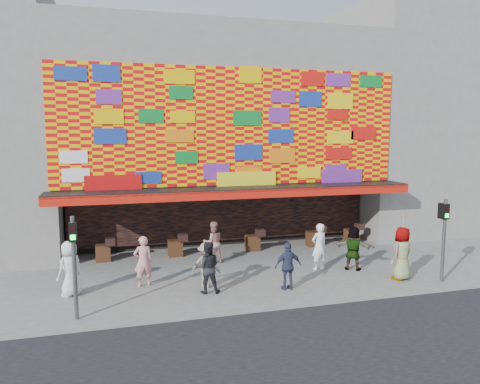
{
  "coord_description": "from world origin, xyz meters",
  "views": [
    {
      "loc": [
        -5.21,
        -15.12,
        5.34
      ],
      "look_at": [
        -0.33,
        2.0,
        3.04
      ],
      "focal_mm": 35.0,
      "sensor_mm": 36.0,
      "label": 1
    }
  ],
  "objects_px": {
    "ped_d": "(206,265)",
    "ped_f": "(353,248)",
    "ped_c": "(207,267)",
    "ped_h": "(319,246)",
    "ped_b": "(143,261)",
    "signal_left": "(74,256)",
    "ped_a": "(70,269)",
    "ped_i": "(213,242)",
    "signal_right": "(444,231)",
    "parasol": "(404,222)",
    "ped_g": "(402,253)",
    "ped_e": "(288,266)"
  },
  "relations": [
    {
      "from": "ped_g",
      "to": "ped_d",
      "type": "bearing_deg",
      "value": -28.38
    },
    {
      "from": "signal_right",
      "to": "ped_c",
      "type": "distance_m",
      "value": 8.46
    },
    {
      "from": "ped_c",
      "to": "ped_f",
      "type": "distance_m",
      "value": 6.08
    },
    {
      "from": "ped_f",
      "to": "ped_g",
      "type": "xyz_separation_m",
      "value": [
        1.08,
        -1.58,
        0.11
      ]
    },
    {
      "from": "ped_f",
      "to": "ped_h",
      "type": "bearing_deg",
      "value": 17.67
    },
    {
      "from": "ped_d",
      "to": "ped_f",
      "type": "xyz_separation_m",
      "value": [
        5.93,
        0.47,
        0.07
      ]
    },
    {
      "from": "ped_h",
      "to": "signal_right",
      "type": "bearing_deg",
      "value": 132.02
    },
    {
      "from": "ped_f",
      "to": "ped_i",
      "type": "height_order",
      "value": "ped_i"
    },
    {
      "from": "ped_e",
      "to": "ped_i",
      "type": "bearing_deg",
      "value": -68.7
    },
    {
      "from": "signal_left",
      "to": "signal_right",
      "type": "relative_size",
      "value": 1.0
    },
    {
      "from": "ped_h",
      "to": "ped_c",
      "type": "bearing_deg",
      "value": 5.13
    },
    {
      "from": "signal_right",
      "to": "ped_a",
      "type": "relative_size",
      "value": 1.64
    },
    {
      "from": "ped_c",
      "to": "signal_left",
      "type": "bearing_deg",
      "value": 26.96
    },
    {
      "from": "ped_f",
      "to": "ped_e",
      "type": "bearing_deg",
      "value": 60.32
    },
    {
      "from": "ped_c",
      "to": "ped_h",
      "type": "height_order",
      "value": "ped_h"
    },
    {
      "from": "ped_i",
      "to": "ped_b",
      "type": "bearing_deg",
      "value": 32.78
    },
    {
      "from": "ped_b",
      "to": "ped_h",
      "type": "relative_size",
      "value": 0.98
    },
    {
      "from": "ped_a",
      "to": "ped_i",
      "type": "relative_size",
      "value": 1.06
    },
    {
      "from": "ped_c",
      "to": "ped_g",
      "type": "bearing_deg",
      "value": -173.51
    },
    {
      "from": "ped_a",
      "to": "ped_i",
      "type": "height_order",
      "value": "ped_a"
    },
    {
      "from": "ped_e",
      "to": "parasol",
      "type": "distance_m",
      "value": 4.57
    },
    {
      "from": "signal_left",
      "to": "ped_d",
      "type": "height_order",
      "value": "signal_left"
    },
    {
      "from": "ped_h",
      "to": "ped_d",
      "type": "bearing_deg",
      "value": -0.97
    },
    {
      "from": "ped_b",
      "to": "ped_e",
      "type": "relative_size",
      "value": 1.08
    },
    {
      "from": "signal_right",
      "to": "parasol",
      "type": "height_order",
      "value": "signal_right"
    },
    {
      "from": "ped_f",
      "to": "ped_h",
      "type": "relative_size",
      "value": 0.94
    },
    {
      "from": "ped_b",
      "to": "ped_i",
      "type": "height_order",
      "value": "ped_b"
    },
    {
      "from": "signal_right",
      "to": "ped_g",
      "type": "distance_m",
      "value": 1.65
    },
    {
      "from": "signal_left",
      "to": "ped_b",
      "type": "height_order",
      "value": "signal_left"
    },
    {
      "from": "ped_f",
      "to": "ped_i",
      "type": "distance_m",
      "value": 5.59
    },
    {
      "from": "ped_e",
      "to": "ped_a",
      "type": "bearing_deg",
      "value": -13.71
    },
    {
      "from": "ped_d",
      "to": "ped_f",
      "type": "height_order",
      "value": "ped_f"
    },
    {
      "from": "ped_a",
      "to": "ped_f",
      "type": "bearing_deg",
      "value": 140.18
    },
    {
      "from": "ped_d",
      "to": "ped_h",
      "type": "bearing_deg",
      "value": -139.49
    },
    {
      "from": "ped_b",
      "to": "ped_c",
      "type": "height_order",
      "value": "ped_b"
    },
    {
      "from": "signal_right",
      "to": "signal_left",
      "type": "bearing_deg",
      "value": 180.0
    },
    {
      "from": "ped_b",
      "to": "ped_h",
      "type": "bearing_deg",
      "value": 175.47
    },
    {
      "from": "ped_a",
      "to": "ped_f",
      "type": "xyz_separation_m",
      "value": [
        10.36,
        0.08,
        -0.06
      ]
    },
    {
      "from": "ped_g",
      "to": "ped_i",
      "type": "bearing_deg",
      "value": -52.72
    },
    {
      "from": "ped_c",
      "to": "ped_g",
      "type": "xyz_separation_m",
      "value": [
        7.07,
        -0.55,
        0.1
      ]
    },
    {
      "from": "parasol",
      "to": "ped_c",
      "type": "bearing_deg",
      "value": 175.52
    },
    {
      "from": "signal_left",
      "to": "ped_f",
      "type": "height_order",
      "value": "signal_left"
    },
    {
      "from": "ped_c",
      "to": "ped_a",
      "type": "bearing_deg",
      "value": -1.17
    },
    {
      "from": "ped_f",
      "to": "ped_h",
      "type": "xyz_separation_m",
      "value": [
        -1.25,
        0.42,
        0.05
      ]
    },
    {
      "from": "ped_c",
      "to": "ped_h",
      "type": "relative_size",
      "value": 0.95
    },
    {
      "from": "ped_g",
      "to": "parasol",
      "type": "xyz_separation_m",
      "value": [
        0.0,
        0.0,
        1.15
      ]
    },
    {
      "from": "ped_f",
      "to": "parasol",
      "type": "xyz_separation_m",
      "value": [
        1.08,
        -1.58,
        1.26
      ]
    },
    {
      "from": "signal_right",
      "to": "ped_b",
      "type": "bearing_deg",
      "value": 166.67
    },
    {
      "from": "parasol",
      "to": "ped_i",
      "type": "bearing_deg",
      "value": 146.72
    },
    {
      "from": "signal_left",
      "to": "ped_h",
      "type": "distance_m",
      "value": 9.25
    }
  ]
}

